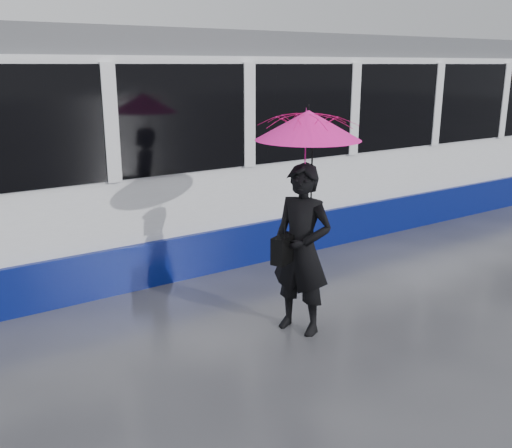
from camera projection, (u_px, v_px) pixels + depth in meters
ground at (180, 324)px, 6.58m from camera, size 90.00×90.00×0.00m
rails at (105, 263)px, 8.57m from camera, size 34.00×1.51×0.02m
woman at (302, 250)px, 6.20m from camera, size 0.69×0.81×1.89m
umbrella at (308, 146)px, 5.93m from camera, size 1.46×1.46×1.28m
handbag at (284, 249)px, 6.09m from camera, size 0.37×0.27×0.47m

